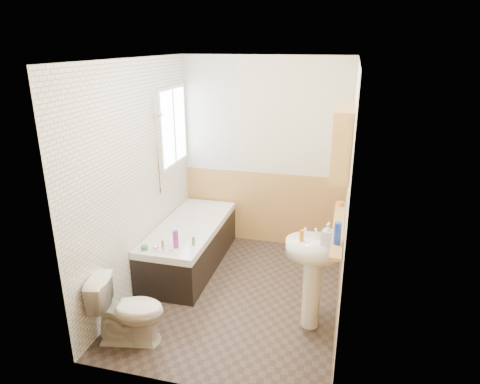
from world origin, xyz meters
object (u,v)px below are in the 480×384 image
Objects in this scene: bathtub at (190,244)px; toilet at (128,310)px; sink at (313,266)px; medicine_cabinet at (342,142)px; pine_shelf at (338,227)px.

bathtub is 2.58× the size of toilet.
toilet is 1.76m from sink.
bathtub is 2.53× the size of medicine_cabinet.
toilet is 0.52× the size of pine_shelf.
pine_shelf is at bearing -23.40° from bathtub.
bathtub is 2.07m from pine_shelf.
pine_shelf is at bearing -78.42° from toilet.
medicine_cabinet is (0.17, 0.18, 1.16)m from sink.
pine_shelf is (1.80, 0.73, 0.72)m from toilet.
medicine_cabinet reaches higher than toilet.
medicine_cabinet is (-0.03, 0.11, 0.77)m from pine_shelf.
bathtub is at bearing 151.68° from sink.
toilet is at bearing -91.15° from bathtub.
sink is at bearing -28.30° from bathtub.
toilet is at bearing -157.84° from sink.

